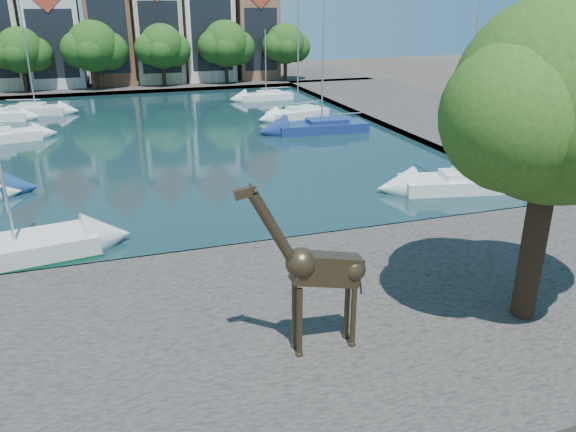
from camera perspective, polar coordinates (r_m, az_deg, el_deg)
name	(u,v)px	position (r m, az deg, el deg)	size (l,w,h in m)	color
ground	(249,252)	(25.68, -3.94, -3.66)	(160.00, 160.00, 0.00)	#38332B
water_basin	(178,136)	(48.18, -11.15, 7.94)	(38.00, 50.00, 0.08)	black
near_quay	(300,327)	(19.65, 1.24, -11.19)	(50.00, 14.00, 0.50)	#48423E
far_quay	(145,83)	(79.53, -14.33, 12.98)	(60.00, 16.00, 0.50)	#48423E
right_quay	(439,116)	(56.74, 15.07, 9.81)	(14.00, 52.00, 0.50)	#48423E
plane_tree	(560,108)	(19.21, 25.94, 9.81)	(8.32, 6.40, 10.62)	#332114
townhouse_west_inner	(53,28)	(78.85, -22.77, 17.18)	(6.43, 9.18, 15.15)	silver
townhouse_center	(107,19)	(78.67, -17.94, 18.51)	(5.44, 9.18, 16.93)	brown
townhouse_east_inner	(155,24)	(79.04, -13.33, 18.48)	(5.94, 9.18, 15.79)	tan
townhouse_east_mid	(205,20)	(79.91, -8.45, 19.09)	(6.43, 9.18, 16.65)	beige
townhouse_east_end	(252,27)	(81.35, -3.66, 18.60)	(5.44, 9.18, 14.43)	brown
far_tree_west	(21,52)	(73.82, -25.47, 14.84)	(6.76, 5.20, 7.36)	#332114
far_tree_mid_west	(94,48)	(73.33, -19.08, 15.83)	(7.80, 6.00, 8.00)	#332114
far_tree_mid_east	(162,48)	(73.74, -12.63, 16.35)	(7.02, 5.40, 7.52)	#332114
far_tree_east	(226,45)	(74.99, -6.29, 16.87)	(7.54, 5.80, 7.84)	#332114
far_tree_far_east	(286,45)	(77.07, -0.21, 16.98)	(6.76, 5.20, 7.36)	#332114
giraffe_statue	(317,270)	(16.82, 3.00, -5.45)	(3.89, 0.67, 5.58)	#372B1B
sailboat_left_e	(36,108)	(61.68, -24.25, 10.00)	(6.05, 3.27, 12.08)	silver
sailboat_right_a	(460,180)	(34.97, 17.07, 3.52)	(7.37, 3.77, 12.67)	silver
sailboat_right_b	(322,125)	(48.78, 3.43, 9.22)	(7.87, 3.08, 10.89)	navy
sailboat_right_c	(298,112)	(54.55, 0.99, 10.56)	(6.31, 3.51, 11.83)	silver
sailboat_right_d	(266,95)	(64.86, -2.24, 12.18)	(5.92, 2.13, 7.61)	silver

